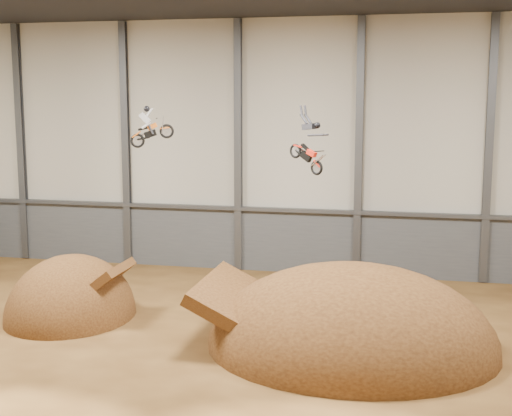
{
  "coord_description": "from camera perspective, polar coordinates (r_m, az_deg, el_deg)",
  "views": [
    {
      "loc": [
        6.14,
        -23.68,
        9.8
      ],
      "look_at": [
        0.05,
        4.0,
        5.34
      ],
      "focal_mm": 50.0,
      "sensor_mm": 36.0,
      "label": 1
    }
  ],
  "objects": [
    {
      "name": "steel_column_0",
      "position": [
        44.82,
        -18.29,
        4.92
      ],
      "size": [
        0.4,
        0.36,
        13.9
      ],
      "primitive_type": "cube",
      "color": "#47494F",
      "rests_on": "ground"
    },
    {
      "name": "fmx_rider_b",
      "position": [
        29.17,
        3.83,
        5.51
      ],
      "size": [
        3.11,
        2.32,
        3.07
      ],
      "primitive_type": null,
      "rotation": [
        0.0,
        0.49,
        -0.56
      ],
      "color": "red"
    },
    {
      "name": "steel_column_2",
      "position": [
        39.73,
        -1.43,
        4.9
      ],
      "size": [
        0.4,
        0.36,
        13.9
      ],
      "primitive_type": "cube",
      "color": "#47494F",
      "rests_on": "ground"
    },
    {
      "name": "back_wall",
      "position": [
        39.27,
        3.38,
        4.84
      ],
      "size": [
        40.0,
        0.1,
        14.0
      ],
      "primitive_type": "cube",
      "color": "beige",
      "rests_on": "ground"
    },
    {
      "name": "steel_column_4",
      "position": [
        38.78,
        18.13,
        4.36
      ],
      "size": [
        0.4,
        0.36,
        13.9
      ],
      "primitive_type": "cube",
      "color": "#47494F",
      "rests_on": "ground"
    },
    {
      "name": "takeoff_ramp",
      "position": [
        33.39,
        -14.54,
        -8.42
      ],
      "size": [
        5.62,
        6.48,
        5.62
      ],
      "primitive_type": "ellipsoid",
      "color": "#3D220F",
      "rests_on": "ground"
    },
    {
      "name": "fmx_rider_a",
      "position": [
        31.1,
        -8.16,
        6.79
      ],
      "size": [
        2.46,
        1.36,
        2.23
      ],
      "primitive_type": null,
      "rotation": [
        0.0,
        -0.31,
        0.28
      ],
      "color": "#CA5F19"
    },
    {
      "name": "lower_band_back",
      "position": [
        39.89,
        3.29,
        -2.71
      ],
      "size": [
        39.8,
        0.18,
        3.5
      ],
      "primitive_type": "cube",
      "color": "#4C4F53",
      "rests_on": "ground"
    },
    {
      "name": "steel_column_1",
      "position": [
        41.82,
        -10.37,
        4.96
      ],
      "size": [
        0.4,
        0.36,
        13.9
      ],
      "primitive_type": "cube",
      "color": "#47494F",
      "rests_on": "ground"
    },
    {
      "name": "steel_column_3",
      "position": [
        38.69,
        8.23,
        4.7
      ],
      "size": [
        0.4,
        0.36,
        13.9
      ],
      "primitive_type": "cube",
      "color": "#47494F",
      "rests_on": "ground"
    },
    {
      "name": "floor",
      "position": [
        26.36,
        -2.04,
        -12.89
      ],
      "size": [
        40.0,
        40.0,
        0.0
      ],
      "primitive_type": "plane",
      "color": "#4A2E13",
      "rests_on": "ground"
    },
    {
      "name": "landing_ramp",
      "position": [
        28.87,
        7.61,
        -10.98
      ],
      "size": [
        11.39,
        10.08,
        6.57
      ],
      "primitive_type": "ellipsoid",
      "color": "#3D220F",
      "rests_on": "ground"
    },
    {
      "name": "steel_rail",
      "position": [
        39.42,
        3.28,
        -0.19
      ],
      "size": [
        39.8,
        0.35,
        0.2
      ],
      "primitive_type": "cube",
      "color": "#47494F",
      "rests_on": "lower_band_back"
    }
  ]
}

